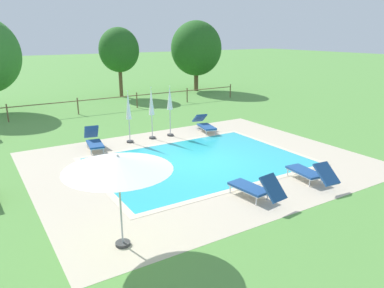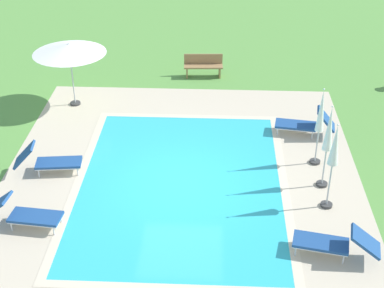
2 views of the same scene
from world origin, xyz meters
The scene contains 13 objects.
ground_plane centered at (0.00, 0.00, 0.00)m, with size 160.00×160.00×0.00m, color #599342.
pool_deck_paving centered at (0.00, 0.00, 0.00)m, with size 12.55×10.23×0.01m, color beige.
swimming_pool_water centered at (0.00, 0.00, 0.01)m, with size 7.90×5.58×0.01m, color #2DB7C6.
pool_coping_rim centered at (0.00, 0.00, 0.01)m, with size 8.38×6.06×0.01m.
sun_lounger_north_near_steps centered at (-3.03, 3.79, 0.39)m, with size 0.88×1.95×0.96m.
sun_lounger_north_mid centered at (-0.43, -3.83, 0.39)m, with size 0.81×1.96×0.95m.
sun_lounger_north_far centered at (2.79, 3.78, 0.37)m, with size 0.99×2.09×0.82m.
sun_lounger_north_end centered at (2.05, -3.80, 0.37)m, with size 0.80×2.04×0.86m.
patio_umbrella_open_foreground centered at (-4.81, -4.07, 2.10)m, with size 2.50×2.50×2.31m.
patio_umbrella_closed_row_west centered at (-0.12, 3.97, 1.65)m, with size 0.32×0.32×2.50m.
patio_umbrella_closed_row_mid_west centered at (0.86, 3.95, 1.71)m, with size 0.32×0.32×2.49m.
patio_umbrella_closed_row_centre centered at (-1.30, 3.93, 1.57)m, with size 0.32×0.32×2.44m.
wooden_bench_lawn_side centered at (-7.50, 0.41, 0.47)m, with size 0.53×1.52×0.87m.
Camera 2 is at (13.42, 0.96, 9.26)m, focal length 54.06 mm.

